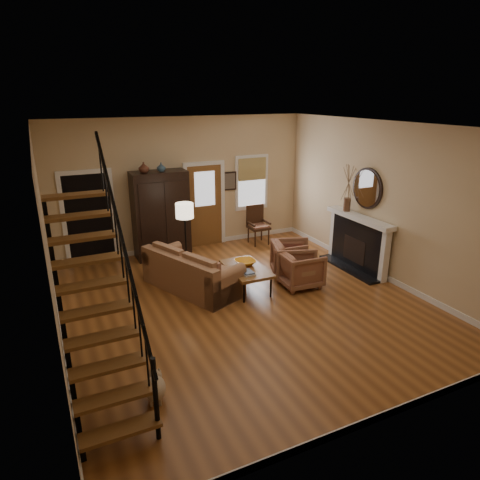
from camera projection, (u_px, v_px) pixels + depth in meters
name	position (u px, v px, depth m)	size (l,w,h in m)	color
room	(190.00, 209.00, 9.02)	(7.00, 7.33, 3.30)	#935525
staircase	(92.00, 277.00, 5.42)	(0.94, 2.80, 3.20)	brown
fireplace	(359.00, 237.00, 9.63)	(0.33, 1.95, 2.30)	black
armoire	(161.00, 215.00, 10.24)	(1.30, 0.60, 2.10)	black
vase_a	(144.00, 168.00, 9.63)	(0.24, 0.24, 0.25)	#4C2619
vase_b	(161.00, 167.00, 9.80)	(0.20, 0.20, 0.21)	#334C60
sofa	(192.00, 271.00, 8.68)	(0.92, 2.12, 0.79)	#966644
coffee_table	(246.00, 278.00, 8.72)	(0.72, 1.23, 0.47)	brown
bowl	(245.00, 262.00, 8.78)	(0.42, 0.42, 0.10)	orange
books	(248.00, 272.00, 8.33)	(0.23, 0.31, 0.06)	beige
armchair_left	(300.00, 269.00, 8.83)	(0.80, 0.82, 0.75)	brown
armchair_right	(293.00, 260.00, 9.26)	(0.84, 0.87, 0.79)	brown
floor_lamp	(186.00, 241.00, 9.14)	(0.38, 0.38, 1.65)	black
side_chair	(259.00, 225.00, 11.28)	(0.54, 0.54, 1.02)	#3B2112
dog	(155.00, 390.00, 5.55)	(0.27, 0.46, 0.34)	tan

